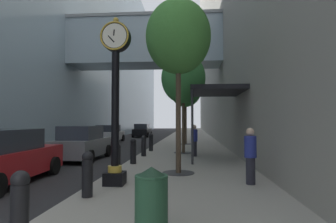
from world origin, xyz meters
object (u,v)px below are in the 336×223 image
object	(u,v)px
bollard_fifth	(144,145)
car_red_mid	(1,158)
pedestrian_walking	(194,140)
car_black_far	(142,131)
bollard_second	(87,173)
pedestrian_by_clock	(250,155)
car_grey_trailing	(82,143)
car_silver_near	(109,134)
bollard_sixth	(151,142)
bollard_nearest	(20,206)
street_tree_mid_near	(183,78)
street_clock	(115,92)
street_tree_near	(178,38)
street_tree_mid_far	(186,89)
bollard_third	(117,158)
trash_bin	(151,200)
bollard_fourth	(133,150)

from	to	relation	value
bollard_fifth	car_red_mid	bearing A→B (deg)	-118.29
pedestrian_walking	car_black_far	distance (m)	21.20
pedestrian_walking	bollard_second	bearing A→B (deg)	-107.97
pedestrian_by_clock	car_black_far	bearing A→B (deg)	106.40
bollard_fifth	car_grey_trailing	bearing A→B (deg)	-168.57
car_silver_near	car_grey_trailing	size ratio (longest dim) A/B	1.06
car_silver_near	car_red_mid	bearing A→B (deg)	-83.76
bollard_sixth	car_black_far	distance (m)	18.25
bollard_sixth	car_grey_trailing	world-z (taller)	car_grey_trailing
pedestrian_walking	bollard_sixth	bearing A→B (deg)	137.36
pedestrian_by_clock	bollard_second	bearing A→B (deg)	-157.75
pedestrian_walking	car_grey_trailing	distance (m)	5.65
bollard_nearest	street_tree_mid_near	bearing A→B (deg)	80.61
car_grey_trailing	street_clock	bearing A→B (deg)	-60.57
bollard_fifth	street_tree_near	distance (m)	6.46
bollard_sixth	street_tree_near	xyz separation A→B (m)	(1.99, -7.12, 4.14)
street_clock	street_tree_mid_far	xyz separation A→B (m)	(1.69, 14.38, 1.79)
bollard_nearest	car_grey_trailing	distance (m)	10.18
street_clock	bollard_third	xyz separation A→B (m)	(-0.29, 1.30, -2.05)
bollard_sixth	car_black_far	world-z (taller)	car_black_far
bollard_sixth	bollard_second	bearing A→B (deg)	-90.00
bollard_second	street_tree_near	world-z (taller)	street_tree_near
trash_bin	bollard_second	bearing A→B (deg)	131.64
bollard_second	bollard_sixth	world-z (taller)	same
bollard_fourth	street_tree_mid_far	bearing A→B (deg)	79.29
bollard_nearest	street_tree_near	bearing A→B (deg)	71.05
street_tree_near	car_grey_trailing	size ratio (longest dim) A/B	1.49
street_tree_mid_near	car_grey_trailing	bearing A→B (deg)	-155.30
street_tree_mid_near	pedestrian_by_clock	bearing A→B (deg)	-74.81
street_clock	car_grey_trailing	xyz separation A→B (m)	(-3.30, 5.85, -1.93)
car_red_mid	pedestrian_walking	bearing A→B (deg)	47.17
pedestrian_by_clock	car_red_mid	bearing A→B (deg)	-179.46
car_red_mid	bollard_nearest	bearing A→B (deg)	-51.72
pedestrian_by_clock	trash_bin	bearing A→B (deg)	-121.70
bollard_nearest	street_tree_near	distance (m)	7.38
street_tree_near	car_red_mid	size ratio (longest dim) A/B	1.28
street_clock	bollard_second	distance (m)	2.44
bollard_nearest	car_silver_near	size ratio (longest dim) A/B	0.25
street_tree_mid_far	pedestrian_by_clock	distance (m)	14.59
car_silver_near	street_tree_near	bearing A→B (deg)	-65.50
bollard_third	street_tree_mid_near	world-z (taller)	street_tree_mid_near
pedestrian_walking	car_silver_near	world-z (taller)	pedestrian_walking
bollard_sixth	street_tree_mid_far	distance (m)	6.87
bollard_nearest	bollard_fifth	distance (m)	10.33
street_tree_near	street_tree_mid_far	distance (m)	12.46
pedestrian_by_clock	street_tree_mid_near	bearing A→B (deg)	105.19
bollard_third	trash_bin	world-z (taller)	bollard_third
street_clock	bollard_sixth	size ratio (longest dim) A/B	4.46
street_tree_mid_far	bollard_second	bearing A→B (deg)	-97.23
street_tree_mid_near	car_grey_trailing	distance (m)	6.55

